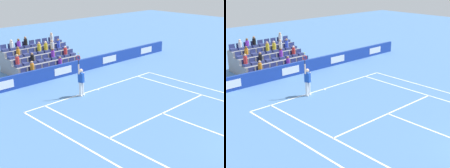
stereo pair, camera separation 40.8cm
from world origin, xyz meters
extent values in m
cube|color=white|center=(0.00, -11.89, 0.00)|extent=(10.97, 0.10, 0.01)
cube|color=white|center=(0.00, -6.40, 0.00)|extent=(8.23, 0.10, 0.01)
cube|color=white|center=(0.00, -3.20, 0.00)|extent=(0.10, 6.40, 0.01)
cube|color=white|center=(4.12, -5.95, 0.00)|extent=(0.10, 11.89, 0.01)
cube|color=white|center=(-4.12, -5.95, 0.00)|extent=(0.10, 11.89, 0.01)
cube|color=white|center=(5.49, -5.95, 0.00)|extent=(0.10, 11.89, 0.01)
cube|color=white|center=(-5.49, -5.95, 0.00)|extent=(0.10, 11.89, 0.01)
cube|color=white|center=(0.00, -11.79, 0.00)|extent=(0.10, 0.20, 0.01)
cube|color=#193899|center=(0.00, -15.77, 0.49)|extent=(24.03, 0.20, 0.98)
cube|color=white|center=(-9.61, -15.66, 0.49)|extent=(1.54, 0.01, 0.55)
cube|color=white|center=(-4.81, -15.66, 0.49)|extent=(1.54, 0.01, 0.55)
cube|color=white|center=(0.00, -15.66, 0.49)|extent=(1.54, 0.01, 0.55)
cube|color=white|center=(4.81, -15.66, 0.49)|extent=(1.54, 0.01, 0.55)
cylinder|color=white|center=(1.38, -11.70, 0.45)|extent=(0.16, 0.16, 0.90)
cylinder|color=white|center=(1.61, -11.64, 0.45)|extent=(0.16, 0.16, 0.90)
cube|color=white|center=(1.38, -11.70, 0.04)|extent=(0.18, 0.28, 0.08)
cube|color=white|center=(1.61, -11.64, 0.04)|extent=(0.18, 0.28, 0.08)
cube|color=#1947B2|center=(1.50, -11.67, 1.20)|extent=(0.30, 0.40, 0.60)
sphere|color=beige|center=(1.50, -11.67, 1.66)|extent=(0.24, 0.24, 0.24)
cylinder|color=beige|center=(1.71, -11.62, 1.81)|extent=(0.09, 0.09, 0.62)
cylinder|color=beige|center=(1.27, -11.68, 1.22)|extent=(0.09, 0.09, 0.56)
cylinder|color=black|center=(1.71, -11.62, 2.26)|extent=(0.04, 0.04, 0.28)
torus|color=red|center=(1.71, -11.62, 2.54)|extent=(0.10, 0.31, 0.31)
sphere|color=#D1E533|center=(1.71, -11.62, 2.82)|extent=(0.07, 0.07, 0.07)
cube|color=gray|center=(0.00, -16.85, 0.21)|extent=(5.58, 0.95, 0.42)
cube|color=navy|center=(-2.48, -16.85, 0.52)|extent=(0.48, 0.44, 0.20)
cube|color=navy|center=(-2.48, -17.05, 0.77)|extent=(0.48, 0.04, 0.30)
cube|color=navy|center=(-1.86, -16.85, 0.52)|extent=(0.48, 0.44, 0.20)
cube|color=navy|center=(-1.86, -17.05, 0.77)|extent=(0.48, 0.04, 0.30)
cube|color=navy|center=(-1.24, -16.85, 0.52)|extent=(0.48, 0.44, 0.20)
cube|color=navy|center=(-1.24, -17.05, 0.77)|extent=(0.48, 0.04, 0.30)
cube|color=navy|center=(-0.62, -16.85, 0.52)|extent=(0.48, 0.44, 0.20)
cube|color=navy|center=(-0.62, -17.05, 0.77)|extent=(0.48, 0.04, 0.30)
cube|color=navy|center=(0.00, -16.85, 0.52)|extent=(0.48, 0.44, 0.20)
cube|color=navy|center=(0.00, -17.05, 0.77)|extent=(0.48, 0.04, 0.30)
cube|color=navy|center=(0.62, -16.85, 0.52)|extent=(0.48, 0.44, 0.20)
cube|color=navy|center=(0.62, -17.05, 0.77)|extent=(0.48, 0.04, 0.30)
cube|color=navy|center=(1.24, -16.85, 0.52)|extent=(0.48, 0.44, 0.20)
cube|color=navy|center=(1.24, -17.05, 0.77)|extent=(0.48, 0.04, 0.30)
cube|color=navy|center=(1.86, -16.85, 0.52)|extent=(0.48, 0.44, 0.20)
cube|color=navy|center=(1.86, -17.05, 0.77)|extent=(0.48, 0.04, 0.30)
cube|color=navy|center=(2.48, -16.85, 0.52)|extent=(0.48, 0.44, 0.20)
cube|color=navy|center=(2.48, -17.05, 0.77)|extent=(0.48, 0.04, 0.30)
cube|color=gray|center=(0.00, -17.80, 0.42)|extent=(5.58, 0.95, 0.84)
cube|color=navy|center=(-2.48, -17.80, 0.94)|extent=(0.48, 0.44, 0.20)
cube|color=navy|center=(-2.48, -18.00, 1.19)|extent=(0.48, 0.04, 0.30)
cube|color=navy|center=(-1.86, -17.80, 0.94)|extent=(0.48, 0.44, 0.20)
cube|color=navy|center=(-1.86, -18.00, 1.19)|extent=(0.48, 0.04, 0.30)
cube|color=navy|center=(-1.24, -17.80, 0.94)|extent=(0.48, 0.44, 0.20)
cube|color=navy|center=(-1.24, -18.00, 1.19)|extent=(0.48, 0.04, 0.30)
cube|color=navy|center=(-0.62, -17.80, 0.94)|extent=(0.48, 0.44, 0.20)
cube|color=navy|center=(-0.62, -18.00, 1.19)|extent=(0.48, 0.04, 0.30)
cube|color=navy|center=(0.00, -17.80, 0.94)|extent=(0.48, 0.44, 0.20)
cube|color=navy|center=(0.00, -18.00, 1.19)|extent=(0.48, 0.04, 0.30)
cube|color=navy|center=(0.62, -17.80, 0.94)|extent=(0.48, 0.44, 0.20)
cube|color=navy|center=(0.62, -18.00, 1.19)|extent=(0.48, 0.04, 0.30)
cube|color=navy|center=(1.24, -17.80, 0.94)|extent=(0.48, 0.44, 0.20)
cube|color=navy|center=(1.24, -18.00, 1.19)|extent=(0.48, 0.04, 0.30)
cube|color=navy|center=(1.86, -17.80, 0.94)|extent=(0.48, 0.44, 0.20)
cube|color=navy|center=(1.86, -18.00, 1.19)|extent=(0.48, 0.04, 0.30)
cube|color=navy|center=(2.48, -17.80, 0.94)|extent=(0.48, 0.44, 0.20)
cube|color=navy|center=(2.48, -18.00, 1.19)|extent=(0.48, 0.04, 0.30)
cube|color=gray|center=(0.00, -18.75, 0.63)|extent=(5.58, 0.95, 1.26)
cube|color=navy|center=(-2.48, -18.75, 1.36)|extent=(0.48, 0.44, 0.20)
cube|color=navy|center=(-2.48, -18.95, 1.61)|extent=(0.48, 0.04, 0.30)
cube|color=navy|center=(-1.86, -18.75, 1.36)|extent=(0.48, 0.44, 0.20)
cube|color=navy|center=(-1.86, -18.95, 1.61)|extent=(0.48, 0.04, 0.30)
cube|color=navy|center=(-1.24, -18.75, 1.36)|extent=(0.48, 0.44, 0.20)
cube|color=navy|center=(-1.24, -18.95, 1.61)|extent=(0.48, 0.04, 0.30)
cube|color=navy|center=(-0.62, -18.75, 1.36)|extent=(0.48, 0.44, 0.20)
cube|color=navy|center=(-0.62, -18.95, 1.61)|extent=(0.48, 0.04, 0.30)
cube|color=navy|center=(0.00, -18.75, 1.36)|extent=(0.48, 0.44, 0.20)
cube|color=navy|center=(0.00, -18.95, 1.61)|extent=(0.48, 0.04, 0.30)
cube|color=navy|center=(0.62, -18.75, 1.36)|extent=(0.48, 0.44, 0.20)
cube|color=navy|center=(0.62, -18.95, 1.61)|extent=(0.48, 0.04, 0.30)
cube|color=navy|center=(1.24, -18.75, 1.36)|extent=(0.48, 0.44, 0.20)
cube|color=navy|center=(1.24, -18.95, 1.61)|extent=(0.48, 0.04, 0.30)
cube|color=navy|center=(1.86, -18.75, 1.36)|extent=(0.48, 0.44, 0.20)
cube|color=navy|center=(1.86, -18.95, 1.61)|extent=(0.48, 0.04, 0.30)
cube|color=navy|center=(2.48, -18.75, 1.36)|extent=(0.48, 0.44, 0.20)
cube|color=navy|center=(2.48, -18.95, 1.61)|extent=(0.48, 0.04, 0.30)
cube|color=gray|center=(0.00, -19.70, 0.84)|extent=(5.58, 0.95, 1.68)
cube|color=navy|center=(-2.48, -19.70, 1.78)|extent=(0.48, 0.44, 0.20)
cube|color=navy|center=(-2.48, -19.90, 2.03)|extent=(0.48, 0.04, 0.30)
cube|color=navy|center=(-1.86, -19.70, 1.78)|extent=(0.48, 0.44, 0.20)
cube|color=navy|center=(-1.86, -19.90, 2.03)|extent=(0.48, 0.04, 0.30)
cube|color=navy|center=(-1.24, -19.70, 1.78)|extent=(0.48, 0.44, 0.20)
cube|color=navy|center=(-1.24, -19.90, 2.03)|extent=(0.48, 0.04, 0.30)
cube|color=navy|center=(-0.62, -19.70, 1.78)|extent=(0.48, 0.44, 0.20)
cube|color=navy|center=(-0.62, -19.90, 2.03)|extent=(0.48, 0.04, 0.30)
cube|color=navy|center=(0.00, -19.70, 1.78)|extent=(0.48, 0.44, 0.20)
cube|color=navy|center=(0.00, -19.90, 2.03)|extent=(0.48, 0.04, 0.30)
cube|color=navy|center=(0.62, -19.70, 1.78)|extent=(0.48, 0.44, 0.20)
cube|color=navy|center=(0.62, -19.90, 2.03)|extent=(0.48, 0.04, 0.30)
cube|color=navy|center=(1.24, -19.70, 1.78)|extent=(0.48, 0.44, 0.20)
cube|color=navy|center=(1.24, -19.90, 2.03)|extent=(0.48, 0.04, 0.30)
cube|color=navy|center=(1.86, -19.70, 1.78)|extent=(0.48, 0.44, 0.20)
cube|color=navy|center=(1.86, -19.90, 2.03)|extent=(0.48, 0.04, 0.30)
cube|color=navy|center=(2.48, -19.70, 1.78)|extent=(0.48, 0.44, 0.20)
cube|color=navy|center=(2.48, -19.90, 2.03)|extent=(0.48, 0.04, 0.30)
cylinder|color=yellow|center=(-0.62, -18.80, 1.72)|extent=(0.28, 0.28, 0.52)
sphere|color=beige|center=(-0.62, -18.80, 2.08)|extent=(0.20, 0.20, 0.20)
cylinder|color=orange|center=(1.86, -16.90, 0.88)|extent=(0.28, 0.28, 0.53)
sphere|color=#D3A884|center=(1.86, -16.90, 1.25)|extent=(0.20, 0.20, 0.20)
cylinder|color=white|center=(-1.86, -19.75, 2.14)|extent=(0.28, 0.28, 0.51)
sphere|color=#D3A884|center=(-1.86, -19.75, 2.49)|extent=(0.20, 0.20, 0.20)
cylinder|color=red|center=(2.48, -17.85, 1.31)|extent=(0.28, 0.28, 0.55)
sphere|color=#D3A884|center=(2.48, -17.85, 1.69)|extent=(0.20, 0.20, 0.20)
cylinder|color=red|center=(-1.86, -17.85, 1.29)|extent=(0.28, 0.28, 0.50)
sphere|color=beige|center=(-1.86, -17.85, 1.64)|extent=(0.20, 0.20, 0.20)
cylinder|color=purple|center=(1.24, -19.75, 2.09)|extent=(0.28, 0.28, 0.42)
sphere|color=brown|center=(1.24, -19.75, 2.40)|extent=(0.20, 0.20, 0.20)
cylinder|color=white|center=(1.86, -19.75, 2.09)|extent=(0.28, 0.28, 0.42)
sphere|color=beige|center=(1.86, -19.75, 2.40)|extent=(0.20, 0.20, 0.20)
cylinder|color=purple|center=(-0.62, -16.90, 0.83)|extent=(0.28, 0.28, 0.43)
sphere|color=#9E7251|center=(-0.62, -16.90, 1.15)|extent=(0.20, 0.20, 0.20)
cylinder|color=black|center=(1.24, -17.85, 1.27)|extent=(0.28, 0.28, 0.46)
sphere|color=#9E7251|center=(1.24, -17.85, 1.60)|extent=(0.20, 0.20, 0.20)
cylinder|color=orange|center=(1.86, -18.80, 1.69)|extent=(0.28, 0.28, 0.45)
sphere|color=brown|center=(1.86, -18.80, 2.01)|extent=(0.20, 0.20, 0.20)
cylinder|color=purple|center=(-0.62, -17.85, 1.29)|extent=(0.28, 0.28, 0.50)
sphere|color=brown|center=(-0.62, -17.85, 1.64)|extent=(0.20, 0.20, 0.20)
cylinder|color=white|center=(-1.24, -18.80, 1.73)|extent=(0.28, 0.28, 0.55)
sphere|color=#D3A884|center=(-1.24, -18.80, 2.11)|extent=(0.20, 0.20, 0.20)
cylinder|color=blue|center=(-1.86, -18.80, 1.73)|extent=(0.28, 0.28, 0.54)
sphere|color=#9E7251|center=(-1.86, -18.80, 2.10)|extent=(0.20, 0.20, 0.20)
cylinder|color=yellow|center=(0.00, -18.80, 1.73)|extent=(0.28, 0.28, 0.55)
sphere|color=#D3A884|center=(0.00, -18.80, 2.11)|extent=(0.20, 0.20, 0.20)
cylinder|color=black|center=(0.62, -19.75, 2.13)|extent=(0.28, 0.28, 0.51)
sphere|color=#9E7251|center=(0.62, -19.75, 2.49)|extent=(0.20, 0.20, 0.20)
camera|label=1|loc=(13.59, 3.51, 7.47)|focal=52.11mm
camera|label=2|loc=(13.30, 3.79, 7.47)|focal=52.11mm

